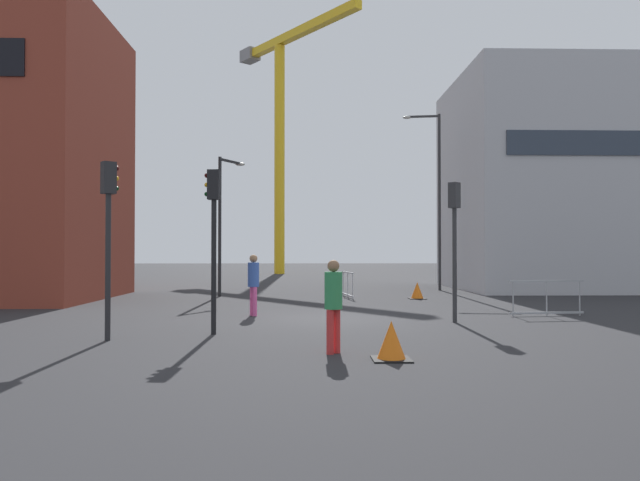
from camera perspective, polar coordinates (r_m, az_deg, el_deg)
ground at (r=17.43m, az=0.66°, el=-7.45°), size 160.00×160.00×0.00m
office_block at (r=34.01m, az=23.07°, el=5.00°), size 12.30×9.56×10.96m
construction_crane at (r=53.02m, az=-3.69°, el=11.96°), size 10.42×13.26×20.88m
streetlamp_tall at (r=30.58m, az=10.98°, el=4.92°), size 1.88×0.43×8.86m
streetlamp_short at (r=26.41m, az=-9.23°, el=2.66°), size 1.02×1.52×6.05m
traffic_light_far at (r=16.74m, az=12.74°, el=1.17°), size 0.37×0.37×3.83m
traffic_light_near at (r=13.81m, az=-19.55°, el=1.85°), size 0.38×0.36×3.90m
traffic_light_corner at (r=14.22m, az=-10.13°, el=1.62°), size 0.38×0.27×3.86m
pedestrian_walking at (r=11.40m, az=1.29°, el=-5.59°), size 0.34×0.34×1.78m
pedestrian_waiting at (r=18.15m, az=-6.38°, el=-3.76°), size 0.34×0.34×1.85m
safety_barrier_front at (r=25.30m, az=2.67°, el=-4.18°), size 0.35×1.99×1.08m
safety_barrier_right_run at (r=19.21m, az=20.85°, el=-5.10°), size 2.35×0.30×1.08m
traffic_cone_striped at (r=24.78m, az=9.28°, el=-4.79°), size 0.68×0.68×0.69m
traffic_cone_by_barrier at (r=10.89m, az=6.84°, el=-9.58°), size 0.69×0.69×0.70m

